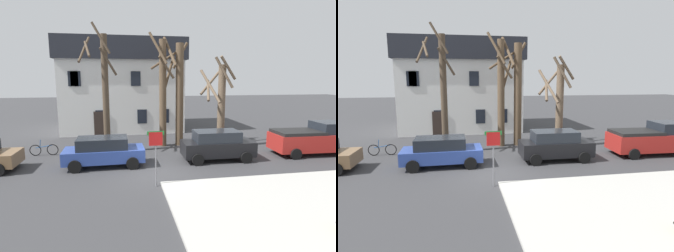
{
  "view_description": "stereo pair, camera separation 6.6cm",
  "coord_description": "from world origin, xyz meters",
  "views": [
    {
      "loc": [
        -1.64,
        -13.38,
        4.85
      ],
      "look_at": [
        1.1,
        2.18,
        2.07
      ],
      "focal_mm": 29.23,
      "sensor_mm": 36.0,
      "label": 1
    },
    {
      "loc": [
        -1.58,
        -13.39,
        4.85
      ],
      "look_at": [
        1.1,
        2.18,
        2.07
      ],
      "focal_mm": 29.23,
      "sensor_mm": 36.0,
      "label": 2
    }
  ],
  "objects": [
    {
      "name": "tree_bare_far",
      "position": [
        2.52,
        5.82,
        3.89
      ],
      "size": [
        1.99,
        2.39,
        7.7
      ],
      "color": "brown",
      "rests_on": "ground_plane"
    },
    {
      "name": "bicycle_leaning",
      "position": [
        -6.47,
        4.51,
        0.37
      ],
      "size": [
        1.75,
        0.11,
        1.03
      ],
      "color": "black",
      "rests_on": "ground_plane"
    },
    {
      "name": "ground_plane",
      "position": [
        0.0,
        0.0,
        0.0
      ],
      "size": [
        120.0,
        120.0,
        0.0
      ],
      "primitive_type": "plane",
      "color": "#38383A"
    },
    {
      "name": "pickup_truck_red",
      "position": [
        10.64,
        1.89,
        1.0
      ],
      "size": [
        5.51,
        2.36,
        2.08
      ],
      "color": "#AD231E",
      "rests_on": "ground_plane"
    },
    {
      "name": "car_black_wagon",
      "position": [
        3.99,
        1.68,
        0.93
      ],
      "size": [
        4.26,
        2.04,
        1.79
      ],
      "color": "black",
      "rests_on": "ground_plane"
    },
    {
      "name": "tree_bare_mid",
      "position": [
        1.35,
        5.71,
        3.97
      ],
      "size": [
        2.31,
        2.34,
        7.9
      ],
      "color": "brown",
      "rests_on": "ground_plane"
    },
    {
      "name": "tree_bare_near",
      "position": [
        -2.6,
        4.45,
        4.13
      ],
      "size": [
        2.28,
        2.7,
        8.14
      ],
      "color": "#4C3D2D",
      "rests_on": "ground_plane"
    },
    {
      "name": "street_sign_pole",
      "position": [
        -0.14,
        -1.72,
        1.8
      ],
      "size": [
        0.76,
        0.07,
        2.55
      ],
      "color": "slate",
      "rests_on": "ground_plane"
    },
    {
      "name": "tree_bare_end",
      "position": [
        5.18,
        4.58,
        3.25
      ],
      "size": [
        2.26,
        2.83,
        6.3
      ],
      "color": "brown",
      "rests_on": "ground_plane"
    },
    {
      "name": "car_blue_wagon",
      "position": [
        -2.6,
        1.65,
        0.86
      ],
      "size": [
        4.4,
        2.02,
        1.64
      ],
      "color": "#2D4799",
      "rests_on": "ground_plane"
    },
    {
      "name": "building_main",
      "position": [
        -1.34,
        13.51,
        4.21
      ],
      "size": [
        11.11,
        7.73,
        8.25
      ],
      "color": "white",
      "rests_on": "ground_plane"
    },
    {
      "name": "sidewalk_slab",
      "position": [
        5.69,
        -5.25,
        0.06
      ],
      "size": [
        11.18,
        7.49,
        0.12
      ],
      "primitive_type": "cube",
      "color": "#B7B5AD",
      "rests_on": "ground_plane"
    }
  ]
}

